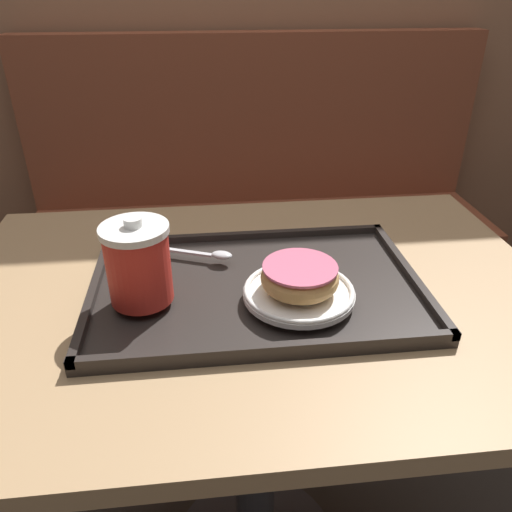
% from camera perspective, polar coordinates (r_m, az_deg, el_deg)
% --- Properties ---
extents(booth_bench, '(1.50, 0.44, 1.00)m').
position_cam_1_polar(booth_bench, '(1.75, 0.24, 0.89)').
color(booth_bench, brown).
rests_on(booth_bench, ground_plane).
extents(cafe_table, '(0.96, 0.67, 0.72)m').
position_cam_1_polar(cafe_table, '(0.89, -0.12, -12.27)').
color(cafe_table, tan).
rests_on(cafe_table, ground_plane).
extents(serving_tray, '(0.50, 0.33, 0.02)m').
position_cam_1_polar(serving_tray, '(0.78, 0.00, -3.64)').
color(serving_tray, '#282321').
rests_on(serving_tray, cafe_table).
extents(coffee_cup_front, '(0.09, 0.09, 0.13)m').
position_cam_1_polar(coffee_cup_front, '(0.71, -13.30, -0.77)').
color(coffee_cup_front, red).
rests_on(coffee_cup_front, serving_tray).
extents(plate_with_chocolate_donut, '(0.16, 0.16, 0.01)m').
position_cam_1_polar(plate_with_chocolate_donut, '(0.73, 4.93, -4.09)').
color(plate_with_chocolate_donut, white).
rests_on(plate_with_chocolate_donut, serving_tray).
extents(donut_chocolate_glazed, '(0.11, 0.11, 0.04)m').
position_cam_1_polar(donut_chocolate_glazed, '(0.71, 5.01, -2.38)').
color(donut_chocolate_glazed, tan).
rests_on(donut_chocolate_glazed, plate_with_chocolate_donut).
extents(spoon, '(0.16, 0.07, 0.01)m').
position_cam_1_polar(spoon, '(0.83, -5.63, 0.28)').
color(spoon, silver).
rests_on(spoon, serving_tray).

